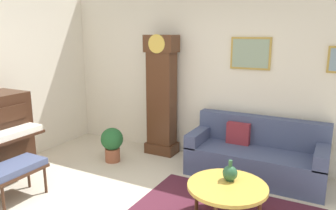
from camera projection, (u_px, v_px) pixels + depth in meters
wall_back at (205, 73)px, 5.28m from camera, size 5.30×0.13×2.80m
piano_bench at (15, 170)px, 3.96m from camera, size 0.42×0.70×0.48m
grandfather_clock at (162, 99)px, 5.44m from camera, size 0.52×0.34×2.03m
couch at (256, 155)px, 4.67m from camera, size 1.90×0.80×0.84m
coffee_table at (227, 187)px, 3.53m from camera, size 0.88×0.88×0.42m
green_jug at (230, 173)px, 3.62m from camera, size 0.17×0.17×0.24m
potted_plant at (112, 142)px, 5.20m from camera, size 0.36×0.36×0.56m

